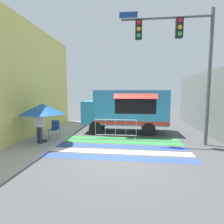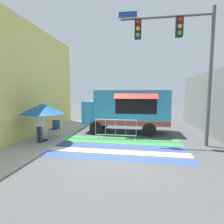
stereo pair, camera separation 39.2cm
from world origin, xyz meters
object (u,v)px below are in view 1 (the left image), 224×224
Objects in this scene: patio_umbrella at (42,109)px; barricade_front at (116,129)px; vendor_person at (39,123)px; food_truck at (124,108)px; traffic_signal_pole at (181,49)px; folding_chair at (55,128)px.

patio_umbrella reaches higher than barricade_front.
vendor_person is at bearing -152.03° from barricade_front.
patio_umbrella is at bearing -140.16° from food_truck.
barricade_front is (-0.42, -1.78, -1.04)m from food_truck.
barricade_front is at bearing 23.40° from patio_umbrella.
traffic_signal_pole is 3.72× the size of vendor_person.
barricade_front reaches higher than folding_chair.
folding_chair is at bearing 59.97° from vendor_person.
traffic_signal_pole is (2.82, -2.47, 3.14)m from food_truck.
patio_umbrella is at bearing -172.93° from traffic_signal_pole.
traffic_signal_pole reaches higher than food_truck.
food_truck is 0.83× the size of traffic_signal_pole.
food_truck is 5.18m from patio_umbrella.
patio_umbrella is at bearing -156.60° from barricade_front.
food_truck is 2.29× the size of barricade_front.
vendor_person is at bearing -137.33° from food_truck.
traffic_signal_pole is 6.77× the size of folding_chair.
food_truck is 5.62× the size of folding_chair.
vendor_person is at bearing -90.79° from patio_umbrella.
patio_umbrella is 0.75m from vendor_person.
patio_umbrella is (-6.80, -0.84, -2.93)m from traffic_signal_pole.
patio_umbrella is (-3.97, -3.31, 0.21)m from food_truck.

